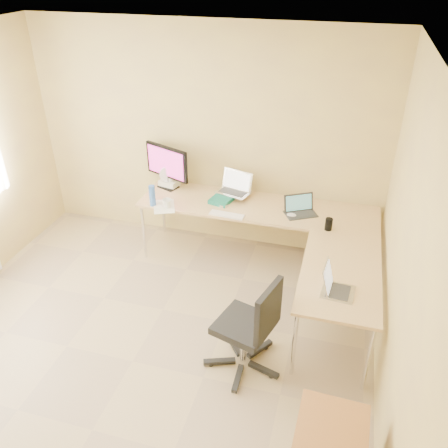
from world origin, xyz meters
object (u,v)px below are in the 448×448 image
(laptop_black, at_px, (301,206))
(desk_fan, at_px, (169,177))
(keyboard, at_px, (227,215))
(desk_return, at_px, (336,304))
(mug, at_px, (167,203))
(water_bottle, at_px, (152,196))
(office_chair, at_px, (244,321))
(monitor, at_px, (167,167))
(laptop_center, at_px, (233,184))
(desk_main, at_px, (256,234))
(laptop_return, at_px, (340,283))

(laptop_black, xyz_separation_m, desk_fan, (-1.62, 0.26, 0.02))
(laptop_black, relative_size, keyboard, 0.88)
(desk_return, relative_size, mug, 12.45)
(water_bottle, height_order, office_chair, office_chair)
(monitor, xyz_separation_m, water_bottle, (0.00, -0.47, -0.14))
(laptop_center, distance_m, mug, 0.79)
(monitor, distance_m, keyboard, 1.01)
(desk_main, bearing_deg, desk_fan, 169.93)
(desk_main, height_order, desk_fan, desk_fan)
(desk_main, relative_size, laptop_black, 8.04)
(monitor, xyz_separation_m, mug, (0.17, -0.47, -0.21))
(desk_main, height_order, office_chair, office_chair)
(laptop_return, bearing_deg, laptop_black, 26.37)
(laptop_black, bearing_deg, desk_return, -92.40)
(desk_return, bearing_deg, monitor, 150.89)
(monitor, bearing_deg, water_bottle, -67.83)
(keyboard, bearing_deg, office_chair, -64.47)
(desk_main, height_order, laptop_center, laptop_center)
(desk_fan, bearing_deg, laptop_black, -31.96)
(desk_main, distance_m, water_bottle, 1.26)
(laptop_center, bearing_deg, desk_fan, -168.33)
(laptop_return, xyz_separation_m, office_chair, (-0.73, -0.31, -0.33))
(keyboard, height_order, water_bottle, water_bottle)
(laptop_center, bearing_deg, monitor, -166.21)
(mug, bearing_deg, keyboard, 0.00)
(laptop_black, distance_m, office_chair, 1.60)
(laptop_center, bearing_deg, keyboard, -68.62)
(laptop_black, relative_size, mug, 3.16)
(keyboard, distance_m, desk_fan, 1.00)
(desk_main, xyz_separation_m, laptop_black, (0.49, -0.06, 0.47))
(monitor, xyz_separation_m, laptop_black, (1.62, -0.23, -0.16))
(office_chair, bearing_deg, mug, 148.69)
(desk_return, bearing_deg, desk_main, 134.27)
(desk_main, distance_m, desk_return, 1.40)
(laptop_black, bearing_deg, laptop_center, 136.34)
(laptop_black, height_order, mug, laptop_black)
(desk_main, bearing_deg, desk_return, -45.73)
(desk_return, distance_m, laptop_return, 0.55)
(monitor, bearing_deg, desk_fan, 112.17)
(office_chair, bearing_deg, laptop_center, 123.78)
(desk_main, xyz_separation_m, mug, (-0.96, -0.30, 0.41))
(desk_main, distance_m, laptop_black, 0.68)
(laptop_center, relative_size, keyboard, 0.99)
(laptop_center, distance_m, desk_fan, 0.82)
(desk_fan, distance_m, office_chair, 2.29)
(desk_main, bearing_deg, keyboard, -132.34)
(monitor, bearing_deg, laptop_return, -12.81)
(monitor, relative_size, desk_fan, 2.53)
(desk_return, xyz_separation_m, laptop_black, (-0.48, 0.94, 0.47))
(desk_main, xyz_separation_m, desk_fan, (-1.13, 0.20, 0.49))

